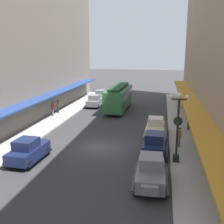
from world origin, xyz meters
name	(u,v)px	position (x,y,z in m)	size (l,w,h in m)	color
ground_plane	(99,147)	(0.00, 0.00, 0.00)	(200.00, 200.00, 0.00)	#38383A
sidewalk_left	(20,141)	(-7.50, 0.00, 0.07)	(3.00, 60.00, 0.15)	#B7B5AD
sidewalk_right	(188,152)	(7.50, 0.00, 0.07)	(3.00, 60.00, 0.15)	#B7B5AD
parked_car_0	(151,171)	(4.70, -5.91, 0.94)	(2.22, 4.29, 1.84)	slate
parked_car_1	(155,127)	(4.70, 4.00, 0.94)	(2.16, 4.27, 1.84)	beige
parked_car_2	(95,101)	(-4.63, 16.56, 0.94)	(2.15, 4.26, 1.84)	slate
parked_car_3	(28,150)	(-4.51, -4.00, 0.94)	(2.29, 4.31, 1.84)	#19234C
parked_car_4	(100,96)	(-4.88, 21.38, 0.94)	(2.17, 4.27, 1.84)	slate
parked_car_5	(155,143)	(4.76, -0.68, 0.94)	(2.25, 4.30, 1.84)	#19234C
streetcar	(119,97)	(-0.78, 15.22, 1.90)	(2.65, 9.64, 3.46)	#33723F
lamp_post_with_clock	(178,125)	(6.40, -2.24, 2.99)	(1.42, 0.44, 5.16)	black
fire_hydrant	(21,143)	(-6.35, -1.76, 0.56)	(0.24, 0.24, 0.82)	#B21E19
pedestrian_0	(183,103)	(8.10, 16.89, 0.99)	(0.36, 0.24, 1.64)	slate
pedestrian_1	(53,109)	(-8.33, 9.63, 1.01)	(0.36, 0.28, 1.67)	slate
pedestrian_2	(58,106)	(-8.31, 11.33, 1.01)	(0.36, 0.28, 1.67)	#2D2D33
pedestrian_3	(179,137)	(6.78, 1.02, 1.01)	(0.36, 0.28, 1.67)	slate
pedestrian_4	(189,122)	(8.01, 6.37, 0.99)	(0.36, 0.24, 1.64)	#4C4238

